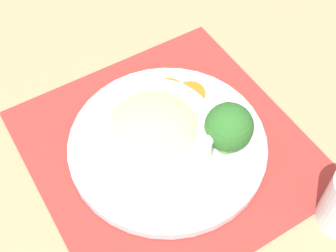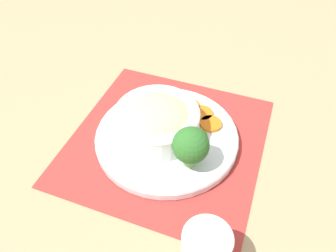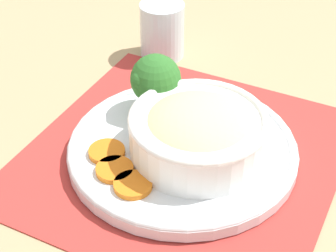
# 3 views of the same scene
# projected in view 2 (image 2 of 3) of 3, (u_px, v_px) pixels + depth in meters

# --- Properties ---
(ground_plane) EXTENTS (4.00, 4.00, 0.00)m
(ground_plane) POSITION_uv_depth(u_px,v_px,m) (167.00, 140.00, 0.72)
(ground_plane) COLOR tan
(placemat) EXTENTS (0.45, 0.45, 0.00)m
(placemat) POSITION_uv_depth(u_px,v_px,m) (167.00, 140.00, 0.71)
(placemat) COLOR #B2332D
(placemat) RESTS_ON ground_plane
(plate) EXTENTS (0.31, 0.31, 0.02)m
(plate) POSITION_uv_depth(u_px,v_px,m) (167.00, 136.00, 0.70)
(plate) COLOR silver
(plate) RESTS_ON placemat
(bowl) EXTENTS (0.18, 0.18, 0.07)m
(bowl) POSITION_uv_depth(u_px,v_px,m) (158.00, 118.00, 0.69)
(bowl) COLOR white
(bowl) RESTS_ON plate
(broccoli_floret) EXTENTS (0.07, 0.07, 0.09)m
(broccoli_floret) POSITION_uv_depth(u_px,v_px,m) (191.00, 145.00, 0.61)
(broccoli_floret) COLOR #759E51
(broccoli_floret) RESTS_ON plate
(carrot_slice_near) EXTENTS (0.05, 0.05, 0.01)m
(carrot_slice_near) POSITION_uv_depth(u_px,v_px,m) (211.00, 124.00, 0.72)
(carrot_slice_near) COLOR orange
(carrot_slice_near) RESTS_ON plate
(carrot_slice_middle) EXTENTS (0.05, 0.05, 0.01)m
(carrot_slice_middle) POSITION_uv_depth(u_px,v_px,m) (202.00, 113.00, 0.74)
(carrot_slice_middle) COLOR orange
(carrot_slice_middle) RESTS_ON plate
(carrot_slice_far) EXTENTS (0.05, 0.05, 0.01)m
(carrot_slice_far) POSITION_uv_depth(u_px,v_px,m) (190.00, 106.00, 0.76)
(carrot_slice_far) COLOR orange
(carrot_slice_far) RESTS_ON plate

